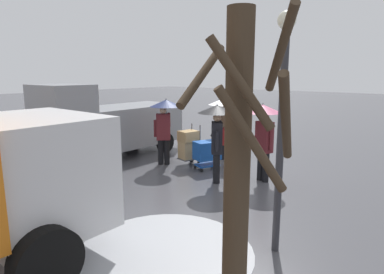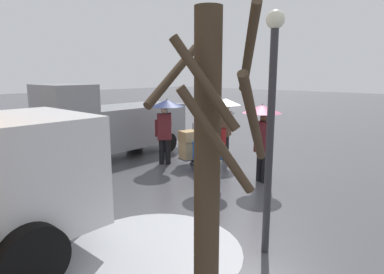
% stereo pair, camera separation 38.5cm
% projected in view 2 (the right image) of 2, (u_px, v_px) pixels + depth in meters
% --- Properties ---
extents(ground_plane, '(90.00, 90.00, 0.00)m').
position_uv_depth(ground_plane, '(223.00, 169.00, 10.38)').
color(ground_plane, '#4C4C51').
extents(slush_patch_under_van, '(2.99, 2.99, 0.01)m').
position_uv_depth(slush_patch_under_van, '(154.00, 250.00, 5.62)').
color(slush_patch_under_van, '#ADAFB5').
rests_on(slush_patch_under_van, ground).
extents(cargo_van_parked_right, '(2.24, 5.36, 2.60)m').
position_uv_depth(cargo_van_parked_right, '(110.00, 124.00, 11.70)').
color(cargo_van_parked_right, gray).
rests_on(cargo_van_parked_right, ground).
extents(shopping_cart_vendor, '(0.82, 0.97, 1.02)m').
position_uv_depth(shopping_cart_vendor, '(207.00, 151.00, 10.25)').
color(shopping_cart_vendor, '#1951B2').
rests_on(shopping_cart_vendor, ground).
extents(hand_dolly_boxes, '(0.65, 0.80, 1.32)m').
position_uv_depth(hand_dolly_boxes, '(189.00, 145.00, 10.73)').
color(hand_dolly_boxes, '#515156').
rests_on(hand_dolly_boxes, ground).
extents(pedestrian_pink_side, '(1.04, 1.04, 2.15)m').
position_uv_depth(pedestrian_pink_side, '(225.00, 114.00, 11.25)').
color(pedestrian_pink_side, black).
rests_on(pedestrian_pink_side, ground).
extents(pedestrian_black_side, '(1.04, 1.04, 2.15)m').
position_uv_depth(pedestrian_black_side, '(166.00, 116.00, 10.67)').
color(pedestrian_black_side, black).
rests_on(pedestrian_black_side, ground).
extents(pedestrian_white_side, '(1.04, 1.04, 2.15)m').
position_uv_depth(pedestrian_white_side, '(262.00, 124.00, 8.93)').
color(pedestrian_white_side, black).
rests_on(pedestrian_white_side, ground).
extents(pedestrian_far_side, '(1.04, 1.04, 2.15)m').
position_uv_depth(pedestrian_far_side, '(216.00, 125.00, 8.88)').
color(pedestrian_far_side, black).
rests_on(pedestrian_far_side, ground).
extents(bare_tree_near, '(1.02, 1.02, 3.50)m').
position_uv_depth(bare_tree_near, '(208.00, 192.00, 3.03)').
color(bare_tree_near, '#423323').
rests_on(bare_tree_near, ground).
extents(street_lamp, '(0.28, 0.28, 3.86)m').
position_uv_depth(street_lamp, '(271.00, 111.00, 5.14)').
color(street_lamp, '#2D2D33').
rests_on(street_lamp, ground).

